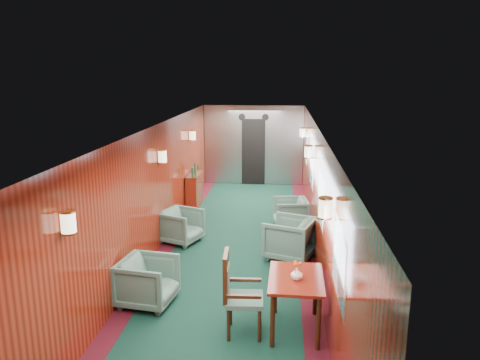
{
  "coord_description": "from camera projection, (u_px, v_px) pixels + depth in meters",
  "views": [
    {
      "loc": [
        0.88,
        -8.09,
        3.38
      ],
      "look_at": [
        0.0,
        1.43,
        1.15
      ],
      "focal_mm": 35.0,
      "sensor_mm": 36.0,
      "label": 1
    }
  ],
  "objects": [
    {
      "name": "armchair_left_far",
      "position": [
        181.0,
        226.0,
        9.41
      ],
      "size": [
        0.96,
        0.95,
        0.68
      ],
      "primitive_type": "imported",
      "rotation": [
        0.0,
        0.0,
        1.19
      ],
      "color": "#1D443E",
      "rests_on": "ground"
    },
    {
      "name": "wall_sconces",
      "position": [
        236.0,
        157.0,
        8.84
      ],
      "size": [
        2.97,
        7.97,
        0.25
      ],
      "color": "beige",
      "rests_on": "ground"
    },
    {
      "name": "dining_table",
      "position": [
        296.0,
        286.0,
        6.13
      ],
      "size": [
        0.73,
        1.02,
        0.76
      ],
      "rotation": [
        0.0,
        0.0,
        -0.02
      ],
      "color": "maroon",
      "rests_on": "ground"
    },
    {
      "name": "armchair_left_near",
      "position": [
        148.0,
        281.0,
        6.9
      ],
      "size": [
        0.88,
        0.86,
        0.71
      ],
      "primitive_type": "imported",
      "rotation": [
        0.0,
        0.0,
        1.42
      ],
      "color": "#1D443E",
      "rests_on": "ground"
    },
    {
      "name": "bulkhead",
      "position": [
        254.0,
        145.0,
        14.16
      ],
      "size": [
        2.98,
        0.17,
        2.39
      ],
      "color": "#ABAEB2",
      "rests_on": "ground"
    },
    {
      "name": "side_chair",
      "position": [
        236.0,
        290.0,
        6.06
      ],
      "size": [
        0.53,
        0.55,
        1.13
      ],
      "rotation": [
        0.0,
        0.0,
        0.05
      ],
      "color": "#1D443E",
      "rests_on": "ground"
    },
    {
      "name": "windows_right",
      "position": [
        316.0,
        180.0,
        8.48
      ],
      "size": [
        0.02,
        8.6,
        0.8
      ],
      "color": "#AEB0B5",
      "rests_on": "ground"
    },
    {
      "name": "armchair_right_far",
      "position": [
        290.0,
        213.0,
        10.28
      ],
      "size": [
        0.82,
        0.8,
        0.66
      ],
      "primitive_type": "imported",
      "rotation": [
        0.0,
        0.0,
        -1.44
      ],
      "color": "#1D443E",
      "rests_on": "ground"
    },
    {
      "name": "room",
      "position": [
        233.0,
        172.0,
        8.33
      ],
      "size": [
        12.0,
        12.1,
        2.4
      ],
      "color": "#0D3125",
      "rests_on": "ground"
    },
    {
      "name": "flower_vase",
      "position": [
        297.0,
        274.0,
        6.02
      ],
      "size": [
        0.18,
        0.18,
        0.16
      ],
      "primitive_type": "imported",
      "rotation": [
        0.0,
        0.0,
        0.21
      ],
      "color": "white",
      "rests_on": "dining_table"
    },
    {
      "name": "armchair_right_near",
      "position": [
        289.0,
        238.0,
        8.6
      ],
      "size": [
        1.07,
        1.06,
        0.77
      ],
      "primitive_type": "imported",
      "rotation": [
        0.0,
        0.0,
        -1.92
      ],
      "color": "#1D443E",
      "rests_on": "ground"
    },
    {
      "name": "credenza",
      "position": [
        194.0,
        190.0,
        11.9
      ],
      "size": [
        0.3,
        0.95,
        1.12
      ],
      "color": "maroon",
      "rests_on": "ground"
    }
  ]
}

